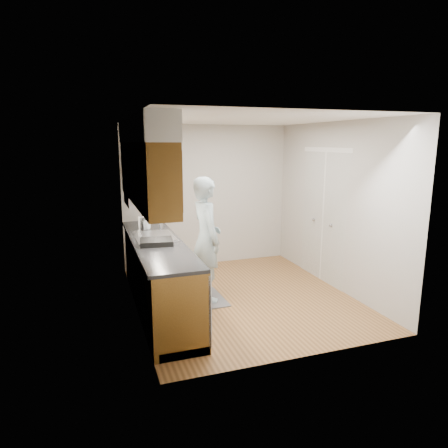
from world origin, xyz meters
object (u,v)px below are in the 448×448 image
object	(u,v)px
soap_bottle_c	(145,220)
soap_bottle_a	(147,220)
dish_rack	(156,242)
soap_bottle_b	(146,223)
person	(206,231)
steel_can	(161,225)

from	to	relation	value
soap_bottle_c	soap_bottle_a	bearing A→B (deg)	-91.61
soap_bottle_a	dish_rack	size ratio (longest dim) A/B	0.69
soap_bottle_b	dish_rack	bearing A→B (deg)	-90.77
soap_bottle_a	dish_rack	bearing A→B (deg)	-91.23
person	soap_bottle_b	world-z (taller)	person
soap_bottle_c	dish_rack	distance (m)	1.15
soap_bottle_a	person	bearing A→B (deg)	-41.83
soap_bottle_a	steel_can	xyz separation A→B (m)	(0.20, -0.04, -0.09)
soap_bottle_a	soap_bottle_b	bearing A→B (deg)	140.94
soap_bottle_a	steel_can	bearing A→B (deg)	-10.97
person	steel_can	distance (m)	0.80
soap_bottle_b	dish_rack	world-z (taller)	soap_bottle_b
soap_bottle_c	dish_rack	size ratio (longest dim) A/B	0.47
soap_bottle_c	dish_rack	world-z (taller)	soap_bottle_c
person	soap_bottle_c	distance (m)	1.12
soap_bottle_c	steel_can	distance (m)	0.32
steel_can	dish_rack	world-z (taller)	steel_can
person	steel_can	xyz separation A→B (m)	(-0.52, 0.61, -0.00)
dish_rack	soap_bottle_c	bearing A→B (deg)	95.38
soap_bottle_b	soap_bottle_c	world-z (taller)	soap_bottle_b
steel_can	dish_rack	bearing A→B (deg)	-103.80
person	dish_rack	distance (m)	0.80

